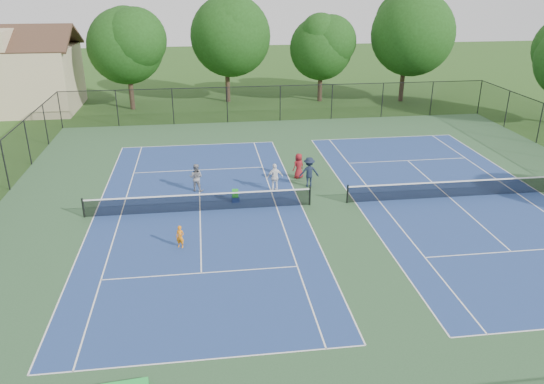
{
  "coord_description": "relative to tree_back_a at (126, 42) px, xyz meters",
  "views": [
    {
      "loc": [
        -6.63,
        -25.97,
        11.7
      ],
      "look_at": [
        -3.26,
        -1.0,
        1.3
      ],
      "focal_mm": 35.0,
      "sensor_mm": 36.0,
      "label": 1
    }
  ],
  "objects": [
    {
      "name": "ball_crate",
      "position": [
        7.96,
        -23.01,
        -5.89
      ],
      "size": [
        0.44,
        0.34,
        0.29
      ],
      "primitive_type": "cube",
      "rotation": [
        0.0,
        0.0,
        0.08
      ],
      "color": "navy",
      "rests_on": "ground"
    },
    {
      "name": "tennis_court_right",
      "position": [
        20.0,
        -24.0,
        -5.94
      ],
      "size": [
        12.0,
        23.83,
        1.07
      ],
      "color": "navy",
      "rests_on": "ground"
    },
    {
      "name": "bystander_b",
      "position": [
        12.44,
        -21.28,
        -5.13
      ],
      "size": [
        1.18,
        0.69,
        1.81
      ],
      "primitive_type": "imported",
      "rotation": [
        0.0,
        0.0,
        3.12
      ],
      "color": "#161F31",
      "rests_on": "ground"
    },
    {
      "name": "tree_back_c",
      "position": [
        18.0,
        1.0,
        -0.56
      ],
      "size": [
        6.0,
        6.0,
        8.4
      ],
      "color": "#2D2116",
      "rests_on": "ground"
    },
    {
      "name": "instructor",
      "position": [
        5.84,
        -21.11,
        -5.21
      ],
      "size": [
        0.95,
        0.84,
        1.65
      ],
      "primitive_type": "imported",
      "rotation": [
        0.0,
        0.0,
        2.83
      ],
      "color": "gray",
      "rests_on": "ground"
    },
    {
      "name": "tree_back_d",
      "position": [
        26.0,
        0.0,
        0.79
      ],
      "size": [
        7.8,
        7.8,
        10.37
      ],
      "color": "#2D2116",
      "rests_on": "ground"
    },
    {
      "name": "ball_hopper",
      "position": [
        7.96,
        -23.01,
        -5.54
      ],
      "size": [
        0.35,
        0.3,
        0.43
      ],
      "primitive_type": "cube",
      "rotation": [
        0.0,
        0.0,
        -0.05
      ],
      "color": "green",
      "rests_on": "ball_crate"
    },
    {
      "name": "court_pad",
      "position": [
        13.0,
        -24.0,
        -6.03
      ],
      "size": [
        36.0,
        36.0,
        0.01
      ],
      "primitive_type": "cube",
      "color": "#2C4F2F",
      "rests_on": "ground"
    },
    {
      "name": "tree_back_b",
      "position": [
        9.0,
        2.0,
        0.56
      ],
      "size": [
        7.6,
        7.6,
        10.03
      ],
      "color": "#2D2116",
      "rests_on": "ground"
    },
    {
      "name": "child_player",
      "position": [
        5.09,
        -27.96,
        -5.5
      ],
      "size": [
        0.46,
        0.39,
        1.08
      ],
      "primitive_type": "imported",
      "rotation": [
        0.0,
        0.0,
        -0.39
      ],
      "color": "orange",
      "rests_on": "ground"
    },
    {
      "name": "perimeter_fence",
      "position": [
        13.0,
        -24.0,
        -4.44
      ],
      "size": [
        36.08,
        36.08,
        3.02
      ],
      "color": "black",
      "rests_on": "ground"
    },
    {
      "name": "ground",
      "position": [
        13.0,
        -24.0,
        -6.04
      ],
      "size": [
        140.0,
        140.0,
        0.0
      ],
      "primitive_type": "plane",
      "color": "#234716",
      "rests_on": "ground"
    },
    {
      "name": "tree_back_a",
      "position": [
        0.0,
        0.0,
        0.0
      ],
      "size": [
        6.8,
        6.8,
        9.15
      ],
      "color": "#2D2116",
      "rests_on": "ground"
    },
    {
      "name": "tennis_court_left",
      "position": [
        6.0,
        -24.0,
        -5.94
      ],
      "size": [
        12.0,
        23.83,
        1.07
      ],
      "color": "navy",
      "rests_on": "ground"
    },
    {
      "name": "bystander_a",
      "position": [
        10.35,
        -21.72,
        -5.21
      ],
      "size": [
        1.02,
        0.52,
        1.66
      ],
      "primitive_type": "imported",
      "rotation": [
        0.0,
        0.0,
        3.26
      ],
      "color": "white",
      "rests_on": "ground"
    },
    {
      "name": "clapboard_house",
      "position": [
        -10.0,
        1.0,
        -2.95
      ],
      "size": [
        10.8,
        8.1,
        7.65
      ],
      "color": "tan",
      "rests_on": "ground"
    },
    {
      "name": "bystander_c",
      "position": [
        12.09,
        -19.82,
        -5.25
      ],
      "size": [
        0.91,
        0.81,
        1.57
      ],
      "primitive_type": "imported",
      "rotation": [
        0.0,
        0.0,
        3.64
      ],
      "color": "maroon",
      "rests_on": "ground"
    }
  ]
}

